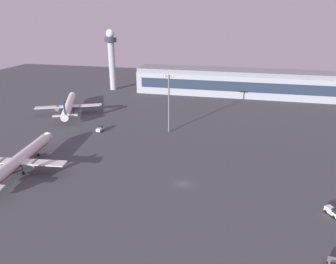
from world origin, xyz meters
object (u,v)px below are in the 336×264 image
object	(u,v)px
maintenance_van	(100,129)
apron_light_east	(169,100)
airplane_terminal_side	(69,106)
cargo_loader	(333,211)
airplane_far_stand	(18,160)
control_tower	(111,56)

from	to	relation	value
maintenance_van	apron_light_east	distance (m)	34.47
airplane_terminal_side	cargo_loader	distance (m)	133.54
airplane_far_stand	cargo_loader	size ratio (longest dim) A/B	9.56
control_tower	cargo_loader	distance (m)	171.23
airplane_terminal_side	maintenance_van	world-z (taller)	airplane_terminal_side
airplane_far_stand	maintenance_van	xyz separation A→B (m)	(10.25, 42.22, -3.01)
apron_light_east	maintenance_van	bearing A→B (deg)	-167.54
airplane_far_stand	airplane_terminal_side	xyz separation A→B (m)	(-17.23, 64.09, 0.11)
airplane_terminal_side	apron_light_east	distance (m)	61.20
control_tower	airplane_terminal_side	size ratio (longest dim) A/B	0.97
airplane_far_stand	airplane_terminal_side	distance (m)	66.36
airplane_terminal_side	cargo_loader	bearing A→B (deg)	-54.18
airplane_far_stand	cargo_loader	bearing A→B (deg)	-8.45
cargo_loader	maintenance_van	distance (m)	98.91
maintenance_van	apron_light_east	xyz separation A→B (m)	(30.89, 6.83, 13.69)
maintenance_van	apron_light_east	world-z (taller)	apron_light_east
control_tower	airplane_terminal_side	bearing A→B (deg)	-91.22
maintenance_van	airplane_terminal_side	bearing A→B (deg)	138.85
control_tower	airplane_far_stand	bearing A→B (deg)	-82.59
maintenance_van	airplane_far_stand	bearing A→B (deg)	-106.29
airplane_far_stand	apron_light_east	distance (m)	64.91
cargo_loader	maintenance_van	size ratio (longest dim) A/B	1.07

